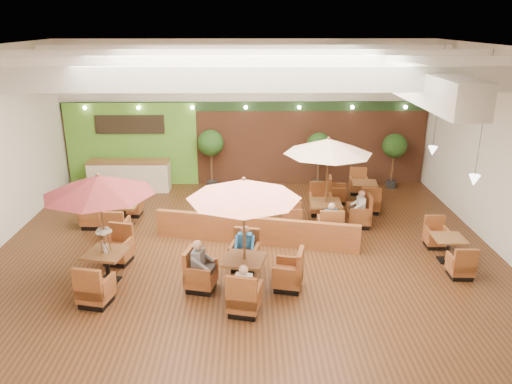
{
  "coord_description": "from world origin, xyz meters",
  "views": [
    {
      "loc": [
        0.09,
        -12.92,
        6.14
      ],
      "look_at": [
        0.3,
        0.5,
        1.5
      ],
      "focal_mm": 35.0,
      "sensor_mm": 36.0,
      "label": 1
    }
  ],
  "objects_px": {
    "table_3": "(116,213)",
    "topiary_2": "(394,148)",
    "diner_1": "(245,243)",
    "diner_2": "(200,261)",
    "topiary_0": "(211,145)",
    "diner_4": "(359,205)",
    "table_4": "(447,250)",
    "table_5": "(356,193)",
    "topiary_1": "(319,147)",
    "service_counter": "(130,176)",
    "diner_0": "(244,284)",
    "table_2": "(327,167)",
    "booth_divider": "(255,231)",
    "table_1": "(244,215)",
    "table_0": "(100,201)",
    "diner_3": "(331,217)"
  },
  "relations": [
    {
      "from": "table_3",
      "to": "topiary_2",
      "type": "distance_m",
      "value": 10.4
    },
    {
      "from": "diner_3",
      "to": "table_4",
      "type": "bearing_deg",
      "value": -30.8
    },
    {
      "from": "service_counter",
      "to": "table_4",
      "type": "height_order",
      "value": "service_counter"
    },
    {
      "from": "booth_divider",
      "to": "topiary_2",
      "type": "bearing_deg",
      "value": 56.48
    },
    {
      "from": "table_4",
      "to": "topiary_2",
      "type": "bearing_deg",
      "value": 89.52
    },
    {
      "from": "booth_divider",
      "to": "diner_1",
      "type": "height_order",
      "value": "diner_1"
    },
    {
      "from": "service_counter",
      "to": "booth_divider",
      "type": "xyz_separation_m",
      "value": [
        4.67,
        -4.86,
        -0.17
      ]
    },
    {
      "from": "topiary_0",
      "to": "diner_1",
      "type": "bearing_deg",
      "value": -78.78
    },
    {
      "from": "table_1",
      "to": "diner_2",
      "type": "height_order",
      "value": "table_1"
    },
    {
      "from": "table_5",
      "to": "diner_0",
      "type": "relative_size",
      "value": 3.51
    },
    {
      "from": "booth_divider",
      "to": "diner_1",
      "type": "bearing_deg",
      "value": -87.87
    },
    {
      "from": "table_3",
      "to": "diner_2",
      "type": "relative_size",
      "value": 3.24
    },
    {
      "from": "topiary_0",
      "to": "diner_3",
      "type": "height_order",
      "value": "topiary_0"
    },
    {
      "from": "table_2",
      "to": "topiary_1",
      "type": "distance_m",
      "value": 3.86
    },
    {
      "from": "booth_divider",
      "to": "topiary_1",
      "type": "distance_m",
      "value": 5.76
    },
    {
      "from": "service_counter",
      "to": "diner_0",
      "type": "height_order",
      "value": "diner_0"
    },
    {
      "from": "service_counter",
      "to": "diner_1",
      "type": "distance_m",
      "value": 7.75
    },
    {
      "from": "table_3",
      "to": "diner_3",
      "type": "bearing_deg",
      "value": -6.57
    },
    {
      "from": "booth_divider",
      "to": "diner_2",
      "type": "xyz_separation_m",
      "value": [
        -1.33,
        -2.56,
        0.36
      ]
    },
    {
      "from": "booth_divider",
      "to": "diner_1",
      "type": "relative_size",
      "value": 8.08
    },
    {
      "from": "topiary_1",
      "to": "diner_0",
      "type": "bearing_deg",
      "value": -107.68
    },
    {
      "from": "diner_0",
      "to": "diner_1",
      "type": "relative_size",
      "value": 1.01
    },
    {
      "from": "booth_divider",
      "to": "diner_2",
      "type": "height_order",
      "value": "diner_2"
    },
    {
      "from": "service_counter",
      "to": "table_2",
      "type": "xyz_separation_m",
      "value": [
        6.86,
        -3.64,
        1.36
      ]
    },
    {
      "from": "topiary_2",
      "to": "topiary_0",
      "type": "bearing_deg",
      "value": 180.0
    },
    {
      "from": "table_2",
      "to": "diner_2",
      "type": "bearing_deg",
      "value": -130.45
    },
    {
      "from": "table_0",
      "to": "table_3",
      "type": "height_order",
      "value": "table_0"
    },
    {
      "from": "service_counter",
      "to": "diner_1",
      "type": "relative_size",
      "value": 4.07
    },
    {
      "from": "table_2",
      "to": "booth_divider",
      "type": "bearing_deg",
      "value": -148.29
    },
    {
      "from": "table_3",
      "to": "diner_3",
      "type": "height_order",
      "value": "table_3"
    },
    {
      "from": "diner_2",
      "to": "diner_4",
      "type": "bearing_deg",
      "value": 143.43
    },
    {
      "from": "table_4",
      "to": "topiary_2",
      "type": "distance_m",
      "value": 6.35
    },
    {
      "from": "diner_4",
      "to": "topiary_1",
      "type": "bearing_deg",
      "value": 11.71
    },
    {
      "from": "table_1",
      "to": "topiary_1",
      "type": "xyz_separation_m",
      "value": [
        2.76,
        7.63,
        -0.3
      ]
    },
    {
      "from": "booth_divider",
      "to": "diner_4",
      "type": "height_order",
      "value": "diner_4"
    },
    {
      "from": "table_3",
      "to": "diner_0",
      "type": "height_order",
      "value": "table_3"
    },
    {
      "from": "booth_divider",
      "to": "table_0",
      "type": "relative_size",
      "value": 2.08
    },
    {
      "from": "table_0",
      "to": "service_counter",
      "type": "bearing_deg",
      "value": 110.52
    },
    {
      "from": "diner_0",
      "to": "diner_4",
      "type": "bearing_deg",
      "value": 66.32
    },
    {
      "from": "diner_0",
      "to": "diner_3",
      "type": "xyz_separation_m",
      "value": [
        2.48,
        3.77,
        0.0
      ]
    },
    {
      "from": "table_0",
      "to": "diner_1",
      "type": "bearing_deg",
      "value": 22.86
    },
    {
      "from": "table_3",
      "to": "service_counter",
      "type": "bearing_deg",
      "value": 99.21
    },
    {
      "from": "table_5",
      "to": "topiary_1",
      "type": "distance_m",
      "value": 2.38
    },
    {
      "from": "diner_1",
      "to": "diner_2",
      "type": "relative_size",
      "value": 0.89
    },
    {
      "from": "topiary_2",
      "to": "table_3",
      "type": "bearing_deg",
      "value": -158.71
    },
    {
      "from": "table_2",
      "to": "service_counter",
      "type": "bearing_deg",
      "value": 154.52
    },
    {
      "from": "topiary_0",
      "to": "topiary_1",
      "type": "distance_m",
      "value": 4.07
    },
    {
      "from": "topiary_0",
      "to": "topiary_1",
      "type": "xyz_separation_m",
      "value": [
        4.07,
        0.0,
        -0.09
      ]
    },
    {
      "from": "diner_0",
      "to": "diner_4",
      "type": "distance_m",
      "value": 5.98
    },
    {
      "from": "table_4",
      "to": "diner_1",
      "type": "distance_m",
      "value": 5.44
    }
  ]
}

